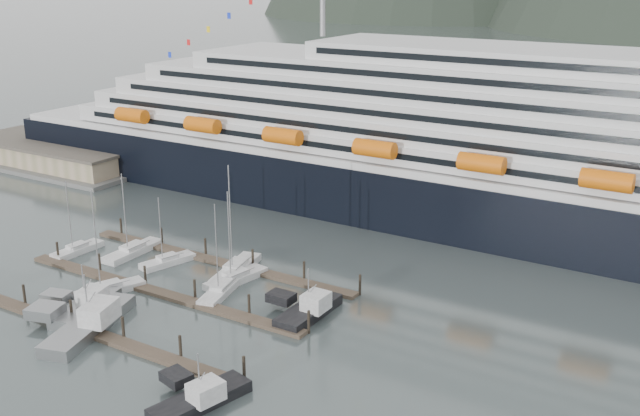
{
  "coord_description": "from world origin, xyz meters",
  "views": [
    {
      "loc": [
        63.05,
        -65.15,
        42.78
      ],
      "look_at": [
        9.64,
        22.0,
        9.52
      ],
      "focal_mm": 42.0,
      "sensor_mm": 36.0,
      "label": 1
    }
  ],
  "objects_px": {
    "trawler_d": "(199,398)",
    "trawler_e": "(308,310)",
    "sailboat_g": "(236,270)",
    "trawler_c": "(88,323)",
    "sailboat_a": "(78,250)",
    "sailboat_b": "(108,290)",
    "sailboat_f": "(168,262)",
    "sailboat_c": "(236,279)",
    "trawler_b": "(85,306)",
    "sailboat_d": "(222,290)",
    "sailboat_e": "(133,251)",
    "warehouse": "(55,156)",
    "cruise_ship": "(530,161)"
  },
  "relations": [
    {
      "from": "sailboat_b",
      "to": "sailboat_g",
      "type": "xyz_separation_m",
      "value": [
        10.59,
        14.76,
        0.02
      ]
    },
    {
      "from": "sailboat_c",
      "to": "trawler_c",
      "type": "xyz_separation_m",
      "value": [
        -6.49,
        -21.26,
        0.57
      ]
    },
    {
      "from": "sailboat_d",
      "to": "trawler_d",
      "type": "bearing_deg",
      "value": -160.13
    },
    {
      "from": "warehouse",
      "to": "sailboat_e",
      "type": "height_order",
      "value": "sailboat_e"
    },
    {
      "from": "cruise_ship",
      "to": "sailboat_a",
      "type": "bearing_deg",
      "value": -140.04
    },
    {
      "from": "sailboat_a",
      "to": "sailboat_b",
      "type": "height_order",
      "value": "sailboat_b"
    },
    {
      "from": "sailboat_b",
      "to": "sailboat_a",
      "type": "bearing_deg",
      "value": 83.94
    },
    {
      "from": "trawler_d",
      "to": "trawler_e",
      "type": "xyz_separation_m",
      "value": [
        -1.49,
        22.94,
        0.06
      ]
    },
    {
      "from": "sailboat_a",
      "to": "trawler_b",
      "type": "bearing_deg",
      "value": -127.03
    },
    {
      "from": "trawler_c",
      "to": "sailboat_f",
      "type": "bearing_deg",
      "value": 0.38
    },
    {
      "from": "sailboat_d",
      "to": "trawler_e",
      "type": "height_order",
      "value": "sailboat_d"
    },
    {
      "from": "sailboat_a",
      "to": "trawler_d",
      "type": "bearing_deg",
      "value": -115.57
    },
    {
      "from": "warehouse",
      "to": "sailboat_d",
      "type": "distance_m",
      "value": 82.07
    },
    {
      "from": "sailboat_c",
      "to": "trawler_c",
      "type": "relative_size",
      "value": 0.86
    },
    {
      "from": "sailboat_d",
      "to": "trawler_d",
      "type": "xyz_separation_m",
      "value": [
        15.3,
        -22.76,
        0.44
      ]
    },
    {
      "from": "sailboat_f",
      "to": "sailboat_a",
      "type": "bearing_deg",
      "value": 120.31
    },
    {
      "from": "cruise_ship",
      "to": "trawler_c",
      "type": "distance_m",
      "value": 73.89
    },
    {
      "from": "sailboat_b",
      "to": "sailboat_f",
      "type": "xyz_separation_m",
      "value": [
        -0.23,
        12.11,
        -0.04
      ]
    },
    {
      "from": "sailboat_g",
      "to": "sailboat_a",
      "type": "bearing_deg",
      "value": 91.46
    },
    {
      "from": "warehouse",
      "to": "trawler_b",
      "type": "xyz_separation_m",
      "value": [
        63.32,
        -48.19,
        -1.32
      ]
    },
    {
      "from": "cruise_ship",
      "to": "trawler_d",
      "type": "bearing_deg",
      "value": -99.86
    },
    {
      "from": "warehouse",
      "to": "sailboat_b",
      "type": "distance_m",
      "value": 74.56
    },
    {
      "from": "sailboat_d",
      "to": "trawler_d",
      "type": "height_order",
      "value": "sailboat_d"
    },
    {
      "from": "trawler_b",
      "to": "sailboat_c",
      "type": "bearing_deg",
      "value": -45.04
    },
    {
      "from": "sailboat_d",
      "to": "sailboat_g",
      "type": "height_order",
      "value": "sailboat_g"
    },
    {
      "from": "sailboat_e",
      "to": "sailboat_f",
      "type": "xyz_separation_m",
      "value": [
        7.41,
        -0.26,
        -0.03
      ]
    },
    {
      "from": "sailboat_g",
      "to": "trawler_c",
      "type": "xyz_separation_m",
      "value": [
        -4.5,
        -23.79,
        0.54
      ]
    },
    {
      "from": "warehouse",
      "to": "sailboat_b",
      "type": "height_order",
      "value": "sailboat_b"
    },
    {
      "from": "sailboat_b",
      "to": "sailboat_e",
      "type": "height_order",
      "value": "sailboat_b"
    },
    {
      "from": "trawler_c",
      "to": "trawler_e",
      "type": "distance_m",
      "value": 27.23
    },
    {
      "from": "sailboat_c",
      "to": "trawler_d",
      "type": "xyz_separation_m",
      "value": [
        15.98,
        -26.83,
        0.42
      ]
    },
    {
      "from": "sailboat_f",
      "to": "trawler_d",
      "type": "height_order",
      "value": "sailboat_f"
    },
    {
      "from": "sailboat_a",
      "to": "trawler_d",
      "type": "height_order",
      "value": "sailboat_a"
    },
    {
      "from": "trawler_c",
      "to": "sailboat_g",
      "type": "bearing_deg",
      "value": -26.99
    },
    {
      "from": "sailboat_f",
      "to": "sailboat_g",
      "type": "height_order",
      "value": "sailboat_g"
    },
    {
      "from": "trawler_b",
      "to": "trawler_d",
      "type": "relative_size",
      "value": 1.04
    },
    {
      "from": "sailboat_c",
      "to": "sailboat_d",
      "type": "distance_m",
      "value": 4.13
    },
    {
      "from": "sailboat_e",
      "to": "trawler_e",
      "type": "distance_m",
      "value": 34.94
    },
    {
      "from": "sailboat_e",
      "to": "trawler_b",
      "type": "relative_size",
      "value": 1.15
    },
    {
      "from": "sailboat_d",
      "to": "sailboat_c",
      "type": "bearing_deg",
      "value": -4.57
    },
    {
      "from": "sailboat_g",
      "to": "trawler_c",
      "type": "relative_size",
      "value": 1.04
    },
    {
      "from": "trawler_d",
      "to": "sailboat_e",
      "type": "bearing_deg",
      "value": 67.49
    },
    {
      "from": "trawler_e",
      "to": "sailboat_d",
      "type": "bearing_deg",
      "value": 90.81
    },
    {
      "from": "sailboat_a",
      "to": "trawler_b",
      "type": "relative_size",
      "value": 1.03
    },
    {
      "from": "sailboat_b",
      "to": "trawler_d",
      "type": "distance_m",
      "value": 32.07
    },
    {
      "from": "sailboat_c",
      "to": "trawler_e",
      "type": "relative_size",
      "value": 1.27
    },
    {
      "from": "cruise_ship",
      "to": "sailboat_a",
      "type": "height_order",
      "value": "cruise_ship"
    },
    {
      "from": "sailboat_b",
      "to": "sailboat_e",
      "type": "distance_m",
      "value": 14.54
    },
    {
      "from": "trawler_c",
      "to": "trawler_e",
      "type": "relative_size",
      "value": 1.48
    },
    {
      "from": "sailboat_a",
      "to": "sailboat_b",
      "type": "distance_m",
      "value": 17.53
    }
  ]
}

